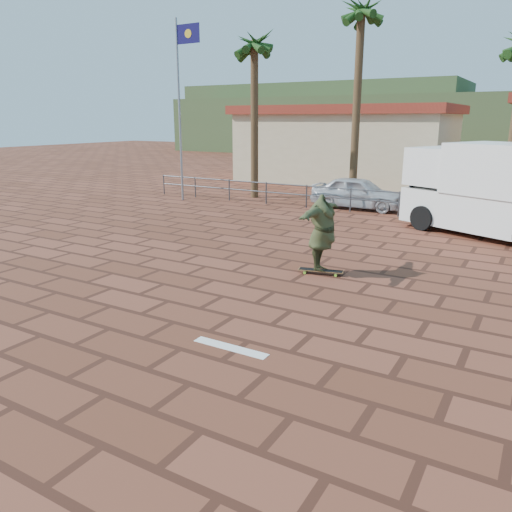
% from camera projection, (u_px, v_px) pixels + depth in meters
% --- Properties ---
extents(ground, '(120.00, 120.00, 0.00)m').
position_uv_depth(ground, '(234.00, 316.00, 9.78)').
color(ground, brown).
rests_on(ground, ground).
extents(paint_stripe, '(1.40, 0.22, 0.01)m').
position_uv_depth(paint_stripe, '(230.00, 348.00, 8.44)').
color(paint_stripe, white).
rests_on(paint_stripe, ground).
extents(guardrail, '(24.06, 0.06, 1.00)m').
position_uv_depth(guardrail, '(399.00, 200.00, 19.58)').
color(guardrail, '#47494F').
rests_on(guardrail, ground).
extents(flagpole, '(1.30, 0.10, 8.00)m').
position_uv_depth(flagpole, '(181.00, 98.00, 22.51)').
color(flagpole, gray).
rests_on(flagpole, ground).
extents(palm_far_left, '(2.40, 2.40, 8.25)m').
position_uv_depth(palm_far_left, '(254.00, 49.00, 22.85)').
color(palm_far_left, brown).
rests_on(palm_far_left, ground).
extents(palm_left, '(2.40, 2.40, 9.45)m').
position_uv_depth(palm_left, '(361.00, 18.00, 21.61)').
color(palm_left, brown).
rests_on(palm_left, ground).
extents(building_west, '(12.60, 7.60, 4.50)m').
position_uv_depth(building_west, '(346.00, 144.00, 30.40)').
color(building_west, beige).
rests_on(building_west, ground).
extents(hill_front, '(70.00, 18.00, 6.00)m').
position_uv_depth(hill_front, '(501.00, 126.00, 50.57)').
color(hill_front, '#384C28').
rests_on(hill_front, ground).
extents(hill_back, '(35.00, 14.00, 8.00)m').
position_uv_depth(hill_back, '(323.00, 117.00, 66.02)').
color(hill_back, '#384C28').
rests_on(hill_back, ground).
extents(longboard, '(1.14, 0.50, 0.11)m').
position_uv_depth(longboard, '(321.00, 271.00, 12.42)').
color(longboard, olive).
rests_on(longboard, ground).
extents(skateboarder, '(0.75, 2.36, 1.89)m').
position_uv_depth(skateboarder, '(322.00, 233.00, 12.17)').
color(skateboarder, '#373D21').
rests_on(skateboarder, longboard).
extents(campervan, '(6.26, 4.54, 3.00)m').
position_uv_depth(campervan, '(499.00, 189.00, 16.06)').
color(campervan, white).
rests_on(campervan, ground).
extents(car_silver, '(4.01, 1.64, 1.36)m').
position_uv_depth(car_silver, '(358.00, 193.00, 21.40)').
color(car_silver, silver).
rests_on(car_silver, ground).
extents(car_white, '(5.30, 2.99, 1.65)m').
position_uv_depth(car_white, '(485.00, 188.00, 21.61)').
color(car_white, white).
rests_on(car_white, ground).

